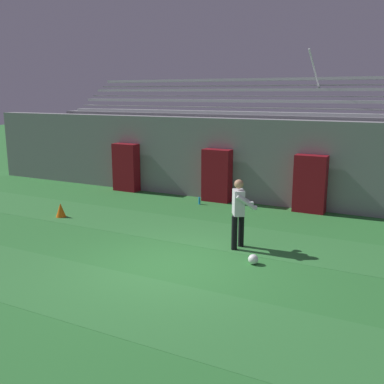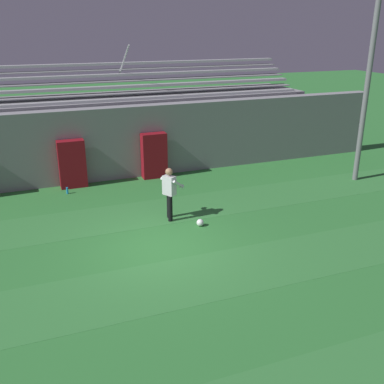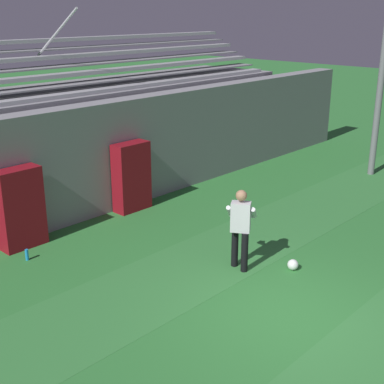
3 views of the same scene
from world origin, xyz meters
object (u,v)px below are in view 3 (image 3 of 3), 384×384
at_px(padding_pillar_gate_left, 20,208).
at_px(goalkeeper, 241,224).
at_px(soccer_ball, 293,265).
at_px(water_bottle, 27,255).
at_px(padding_pillar_gate_right, 132,177).

height_order(padding_pillar_gate_left, goalkeeper, padding_pillar_gate_left).
bearing_deg(soccer_ball, water_bottle, 128.64).
xyz_separation_m(goalkeeper, water_bottle, (-2.75, 3.46, -0.83)).
height_order(goalkeeper, water_bottle, goalkeeper).
height_order(goalkeeper, soccer_ball, goalkeeper).
distance_m(padding_pillar_gate_right, water_bottle, 3.63).
height_order(padding_pillar_gate_right, goalkeeper, padding_pillar_gate_right).
xyz_separation_m(padding_pillar_gate_right, soccer_ball, (-0.05, -4.96, -0.78)).
relative_size(padding_pillar_gate_right, water_bottle, 7.44).
height_order(padding_pillar_gate_right, soccer_ball, padding_pillar_gate_right).
bearing_deg(padding_pillar_gate_left, soccer_ball, -57.99).
relative_size(padding_pillar_gate_right, goalkeeper, 1.07).
height_order(padding_pillar_gate_left, water_bottle, padding_pillar_gate_left).
distance_m(padding_pillar_gate_right, goalkeeper, 4.19).
relative_size(padding_pillar_gate_left, soccer_ball, 8.11).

